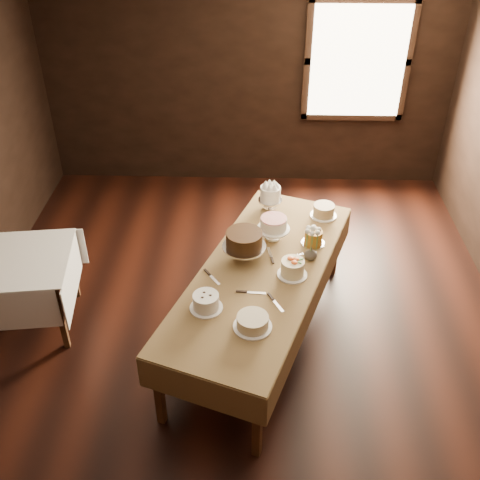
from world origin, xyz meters
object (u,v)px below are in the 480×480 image
side_table (20,267)px  cake_lattice (273,229)px  cake_server_d (300,255)px  cake_meringue (270,198)px  cake_server_e (215,280)px  cake_speckled (324,211)px  display_table (261,276)px  cake_caramel (313,238)px  cake_flowers (293,269)px  cake_server_a (256,293)px  cake_server_b (278,306)px  cake_swirl (206,302)px  flower_vase (311,253)px  cake_server_c (270,252)px  cake_chocolate (244,246)px  cake_cream (253,322)px

side_table → cake_lattice: 2.27m
cake_server_d → cake_meringue: bearing=76.3°
cake_server_e → cake_speckled: bearing=100.5°
display_table → cake_lattice: (0.10, 0.47, 0.16)m
cake_speckled → cake_server_d: 0.69m
cake_caramel → cake_flowers: 0.50m
display_table → cake_caramel: 0.62m
side_table → cake_server_a: bearing=-11.2°
display_table → cake_flowers: 0.29m
cake_lattice → cake_server_b: cake_lattice is taller
cake_meringue → cake_server_a: 1.29m
display_table → cake_swirl: cake_swirl is taller
cake_server_a → cake_server_e: (-0.35, 0.15, 0.00)m
cake_meringue → cake_server_b: bearing=-88.1°
cake_meringue → flower_vase: cake_meringue is taller
cake_speckled → cake_server_e: 1.41m
cake_lattice → cake_caramel: bearing=-11.2°
cake_lattice → cake_server_d: size_ratio=1.24×
side_table → cake_swirl: cake_swirl is taller
cake_server_a → cake_server_d: (0.37, 0.52, 0.00)m
cake_server_b → display_table: bearing=168.0°
cake_server_c → cake_server_e: (-0.46, -0.39, 0.00)m
cake_speckled → cake_chocolate: (-0.75, -0.69, 0.07)m
cake_server_e → cake_chocolate: bearing=108.5°
cake_lattice → cake_server_b: bearing=-88.4°
cake_server_c → cake_server_d: same height
cake_speckled → cake_server_d: (-0.26, -0.64, -0.05)m
cake_caramel → cake_flowers: cake_flowers is taller
cake_swirl → cake_caramel: bearing=44.9°
cake_lattice → cake_server_d: bearing=-46.8°
side_table → cake_caramel: cake_caramel is taller
cake_cream → cake_caramel: bearing=64.0°
side_table → cake_server_b: size_ratio=4.14×
cake_server_a → cake_server_d: size_ratio=1.00×
cake_chocolate → cake_server_a: (0.11, -0.47, -0.12)m
cake_meringue → cake_server_a: cake_meringue is taller
side_table → cake_flowers: 2.39m
flower_vase → cake_cream: bearing=-119.8°
cake_speckled → cake_flowers: (-0.34, -0.92, 0.01)m
cake_cream → cake_server_c: (0.14, 0.93, -0.05)m
cake_lattice → cake_server_c: 0.24m
cake_swirl → cake_server_a: (0.39, 0.19, -0.06)m
side_table → cake_server_e: (1.74, -0.26, 0.12)m
display_table → cake_cream: (-0.07, -0.68, 0.11)m
cake_caramel → cake_server_b: bearing=-111.5°
display_table → cake_server_d: bearing=34.3°
cake_speckled → cake_cream: 1.68m
side_table → cake_meringue: cake_meringue is taller
cake_speckled → cake_swirl: 1.69m
cake_meringue → cake_chocolate: bearing=-106.1°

